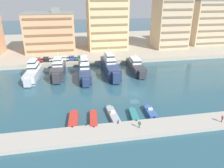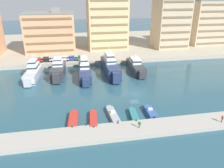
{
  "view_description": "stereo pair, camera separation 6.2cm",
  "coord_description": "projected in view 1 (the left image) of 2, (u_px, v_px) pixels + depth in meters",
  "views": [
    {
      "loc": [
        -16.49,
        -53.76,
        26.0
      ],
      "look_at": [
        -6.12,
        2.17,
        2.5
      ],
      "focal_mm": 35.0,
      "sensor_mm": 36.0,
      "label": 1
    },
    {
      "loc": [
        -16.43,
        -53.77,
        26.0
      ],
      "look_at": [
        -6.12,
        2.17,
        2.5
      ],
      "focal_mm": 35.0,
      "sensor_mm": 36.0,
      "label": 2
    }
  ],
  "objects": [
    {
      "name": "bollard_west_mid",
      "position": [
        118.0,
        121.0,
        46.04
      ],
      "size": [
        0.2,
        0.2,
        0.61
      ],
      "color": "#2D2D33",
      "rests_on": "pier_dock"
    },
    {
      "name": "car_blue_center",
      "position": [
        71.0,
        58.0,
        86.19
      ],
      "size": [
        4.18,
        2.07,
        1.8
      ],
      "color": "#28428E",
      "rests_on": "quay_promenade"
    },
    {
      "name": "yacht_charcoal_center",
      "position": [
        136.0,
        66.0,
        79.03
      ],
      "size": [
        4.56,
        18.04,
        6.34
      ],
      "color": "#333338",
      "rests_on": "ground"
    },
    {
      "name": "apartment_block_center_left",
      "position": [
        170.0,
        23.0,
        104.27
      ],
      "size": [
        15.18,
        13.6,
        25.44
      ],
      "color": "#C6AD89",
      "rests_on": "quay_promenade"
    },
    {
      "name": "yacht_charcoal_left",
      "position": [
        58.0,
        70.0,
        73.88
      ],
      "size": [
        4.82,
        15.83,
        7.95
      ],
      "color": "#333338",
      "rests_on": "ground"
    },
    {
      "name": "quay_promenade",
      "position": [
        103.0,
        44.0,
        118.97
      ],
      "size": [
        180.0,
        70.0,
        1.6
      ],
      "primitive_type": "cube",
      "color": "#ADA38E",
      "rests_on": "ground"
    },
    {
      "name": "bollard_west",
      "position": [
        86.0,
        124.0,
        44.88
      ],
      "size": [
        0.2,
        0.2,
        0.61
      ],
      "color": "#2D2D33",
      "rests_on": "pier_dock"
    },
    {
      "name": "yacht_navy_center_left",
      "position": [
        110.0,
        67.0,
        75.93
      ],
      "size": [
        4.37,
        20.82,
        8.8
      ],
      "color": "navy",
      "rests_on": "ground"
    },
    {
      "name": "ground_plane",
      "position": [
        135.0,
        94.0,
        61.56
      ],
      "size": [
        400.0,
        400.0,
        0.0
      ],
      "primitive_type": "plane",
      "color": "#285160"
    },
    {
      "name": "apartment_block_center",
      "position": [
        210.0,
        22.0,
        111.68
      ],
      "size": [
        21.32,
        12.39,
        23.77
      ],
      "color": "#C6AD89",
      "rests_on": "quay_promenade"
    },
    {
      "name": "motorboat_teal_center_left",
      "position": [
        134.0,
        115.0,
        49.69
      ],
      "size": [
        1.99,
        6.14,
        0.99
      ],
      "color": "teal",
      "rests_on": "ground"
    },
    {
      "name": "yacht_silver_far_left",
      "position": [
        33.0,
        72.0,
        72.14
      ],
      "size": [
        4.95,
        16.88,
        7.81
      ],
      "color": "silver",
      "rests_on": "ground"
    },
    {
      "name": "motorboat_red_far_left",
      "position": [
        73.0,
        120.0,
        47.87
      ],
      "size": [
        2.4,
        7.23,
        1.01
      ],
      "color": "red",
      "rests_on": "ground"
    },
    {
      "name": "car_green_center_right",
      "position": [
        80.0,
        58.0,
        86.68
      ],
      "size": [
        4.22,
        2.17,
        1.8
      ],
      "color": "#2D6642",
      "rests_on": "quay_promenade"
    },
    {
      "name": "car_white_center_left",
      "position": [
        63.0,
        59.0,
        85.55
      ],
      "size": [
        4.11,
        1.94,
        1.8
      ],
      "color": "white",
      "rests_on": "quay_promenade"
    },
    {
      "name": "apartment_block_mid_left",
      "position": [
        107.0,
        22.0,
        102.85
      ],
      "size": [
        18.17,
        16.0,
        26.13
      ],
      "color": "#E0BC84",
      "rests_on": "quay_promenade"
    },
    {
      "name": "car_red_far_left",
      "position": [
        38.0,
        60.0,
        83.83
      ],
      "size": [
        4.21,
        2.14,
        1.8
      ],
      "color": "red",
      "rests_on": "quay_promenade"
    },
    {
      "name": "yacht_navy_mid_left",
      "position": [
        85.0,
        70.0,
        74.01
      ],
      "size": [
        4.43,
        20.81,
        8.03
      ],
      "color": "navy",
      "rests_on": "ground"
    },
    {
      "name": "motorboat_blue_center",
      "position": [
        150.0,
        112.0,
        50.91
      ],
      "size": [
        1.99,
        6.4,
        1.41
      ],
      "color": "#33569E",
      "rests_on": "ground"
    },
    {
      "name": "pier_dock",
      "position": [
        158.0,
        127.0,
        45.32
      ],
      "size": [
        120.0,
        5.65,
        0.83
      ],
      "primitive_type": "cube",
      "color": "#A8A399",
      "rests_on": "ground"
    },
    {
      "name": "pedestrian_near_edge",
      "position": [
        222.0,
        118.0,
        46.0
      ],
      "size": [
        0.29,
        0.61,
        1.59
      ],
      "color": "#4C515B",
      "rests_on": "pier_dock"
    },
    {
      "name": "car_black_left",
      "position": [
        46.0,
        59.0,
        84.63
      ],
      "size": [
        4.13,
        1.97,
        1.8
      ],
      "color": "black",
      "rests_on": "quay_promenade"
    },
    {
      "name": "apartment_block_left",
      "position": [
        50.0,
        32.0,
        98.63
      ],
      "size": [
        21.83,
        15.78,
        19.06
      ],
      "color": "tan",
      "rests_on": "quay_promenade"
    },
    {
      "name": "motorboat_grey_mid_left",
      "position": [
        113.0,
        115.0,
        49.64
      ],
      "size": [
        2.2,
        8.36,
        1.44
      ],
      "color": "#9EA3A8",
      "rests_on": "ground"
    },
    {
      "name": "motorboat_red_left",
      "position": [
        94.0,
        119.0,
        48.01
      ],
      "size": [
        2.13,
        7.49,
        0.96
      ],
      "color": "red",
      "rests_on": "ground"
    },
    {
      "name": "car_silver_mid_left",
      "position": [
        55.0,
        59.0,
        85.22
      ],
      "size": [
        4.18,
        2.09,
        1.8
      ],
      "color": "#B7BCC1",
      "rests_on": "quay_promenade"
    },
    {
      "name": "pedestrian_mid_deck",
      "position": [
        139.0,
        124.0,
        43.97
      ],
      "size": [
        0.52,
        0.44,
        1.63
      ],
      "color": "#4C515B",
      "rests_on": "pier_dock"
    }
  ]
}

